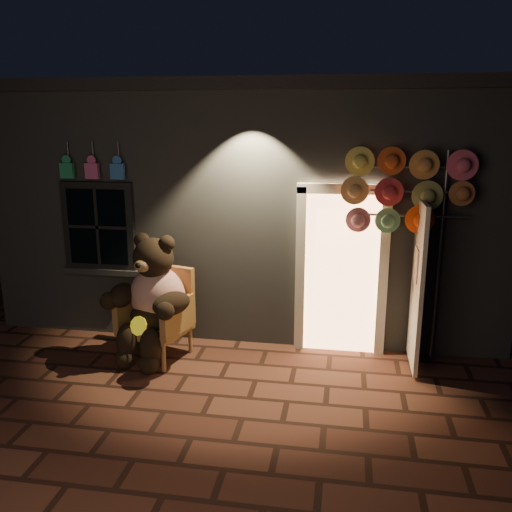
# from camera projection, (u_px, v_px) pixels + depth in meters

# --- Properties ---
(ground) EXTENTS (60.00, 60.00, 0.00)m
(ground) POSITION_uv_depth(u_px,v_px,m) (212.00, 395.00, 5.99)
(ground) COLOR #573021
(ground) RESTS_ON ground
(shop_building) EXTENTS (7.30, 5.95, 3.51)m
(shop_building) POSITION_uv_depth(u_px,v_px,m) (266.00, 191.00, 9.36)
(shop_building) COLOR slate
(shop_building) RESTS_ON ground
(wicker_armchair) EXTENTS (0.93, 0.89, 1.14)m
(wicker_armchair) POSITION_uv_depth(u_px,v_px,m) (159.00, 313.00, 6.88)
(wicker_armchair) COLOR #A3663F
(wicker_armchair) RESTS_ON ground
(teddy_bear) EXTENTS (1.13, 1.02, 1.62)m
(teddy_bear) POSITION_uv_depth(u_px,v_px,m) (153.00, 300.00, 6.69)
(teddy_bear) COLOR #A92F12
(teddy_bear) RESTS_ON ground
(hat_rack) EXTENTS (1.49, 0.22, 2.63)m
(hat_rack) POSITION_uv_depth(u_px,v_px,m) (405.00, 192.00, 6.35)
(hat_rack) COLOR #59595E
(hat_rack) RESTS_ON ground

